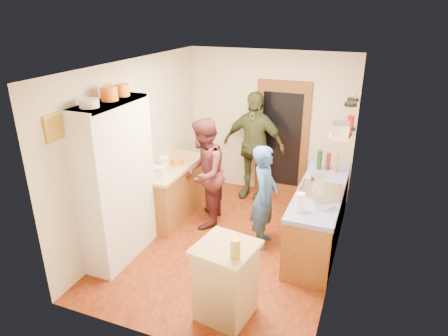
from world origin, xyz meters
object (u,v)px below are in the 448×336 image
Objects in this scene: hutch_body at (117,183)px; island_base at (226,283)px; person_hob at (266,198)px; person_back at (254,146)px; right_counter_base at (319,217)px; person_left at (206,173)px.

hutch_body is 2.56× the size of island_base.
person_hob is (1.79, 0.95, -0.34)m from hutch_body.
hutch_body is 2.69m from person_back.
right_counter_base is 1.86m from person_back.
person_left is at bearing 59.28° from hutch_body.
hutch_body is at bearing -111.04° from person_back.
person_left is (0.74, 1.24, -0.23)m from hutch_body.
person_hob is at bearing 89.64° from island_base.
right_counter_base is (2.50, 1.30, -0.68)m from hutch_body.
person_left reaches higher than island_base.
island_base is (-0.72, -1.90, 0.01)m from right_counter_base.
hutch_body is at bearing 161.42° from island_base.
person_hob is at bearing 62.12° from person_left.
person_left reaches higher than right_counter_base.
person_left is 0.90× the size of person_back.
hutch_body is 1.46m from person_left.
person_back is (-1.36, 1.14, 0.55)m from right_counter_base.
person_left is at bearing 119.45° from island_base.
person_hob is at bearing -153.70° from right_counter_base.
hutch_body is 1.26× the size of person_left.
person_back is at bearing 64.98° from hutch_body.
person_back is at bearing 140.14° from right_counter_base.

